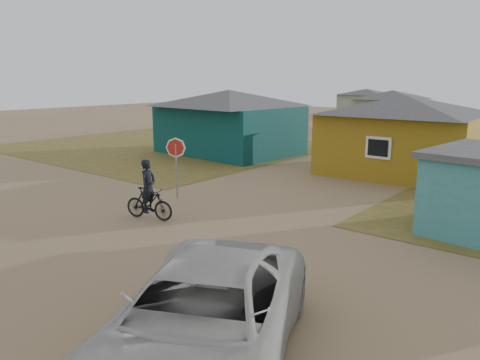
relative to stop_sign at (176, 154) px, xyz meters
The scene contains 9 objects.
ground 4.59m from the stop_sign, 52.13° to the right, with size 120.00×120.00×0.00m, color #8D7351.
grass_nw 15.06m from the stop_sign, 139.72° to the left, with size 20.00×18.00×0.00m, color brown.
house_teal 11.76m from the stop_sign, 120.16° to the left, with size 8.93×7.08×4.00m.
house_yellow 11.82m from the stop_sign, 64.48° to the left, with size 7.72×6.76×3.90m.
house_pale_west 30.86m from the stop_sign, 96.34° to the left, with size 7.04×6.15×3.60m.
house_pale_north 44.17m from the stop_sign, 104.97° to the left, with size 6.28×5.81×3.40m.
stop_sign is the anchor object (origin of this frame).
cyclist 3.06m from the stop_sign, 62.48° to the right, with size 1.90×0.98×2.07m.
vehicle 11.44m from the stop_sign, 41.19° to the right, with size 2.87×6.23×1.73m, color #B2B3AE.
Camera 1 is at (10.85, -9.18, 4.75)m, focal length 35.00 mm.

